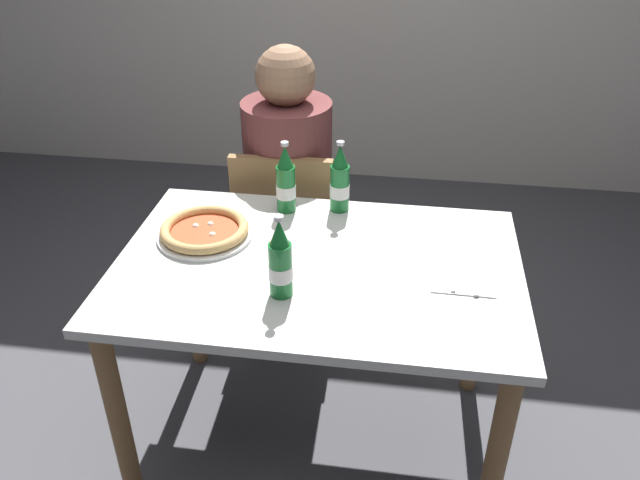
# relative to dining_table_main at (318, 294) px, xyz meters

# --- Properties ---
(ground_plane) EXTENTS (8.00, 8.00, 0.00)m
(ground_plane) POSITION_rel_dining_table_main_xyz_m (0.00, 0.00, -0.64)
(ground_plane) COLOR #4C4C51
(dining_table_main) EXTENTS (1.20, 0.80, 0.75)m
(dining_table_main) POSITION_rel_dining_table_main_xyz_m (0.00, 0.00, 0.00)
(dining_table_main) COLOR silver
(dining_table_main) RESTS_ON ground_plane
(chair_behind_table) EXTENTS (0.41, 0.41, 0.85)m
(chair_behind_table) POSITION_rel_dining_table_main_xyz_m (-0.21, 0.61, -0.15)
(chair_behind_table) COLOR olive
(chair_behind_table) RESTS_ON ground_plane
(diner_seated) EXTENTS (0.34, 0.34, 1.21)m
(diner_seated) POSITION_rel_dining_table_main_xyz_m (-0.21, 0.66, -0.05)
(diner_seated) COLOR #2D3342
(diner_seated) RESTS_ON ground_plane
(pizza_margherita_near) EXTENTS (0.30, 0.30, 0.04)m
(pizza_margherita_near) POSITION_rel_dining_table_main_xyz_m (-0.37, 0.10, 0.14)
(pizza_margherita_near) COLOR white
(pizza_margherita_near) RESTS_ON dining_table_main
(beer_bottle_left) EXTENTS (0.07, 0.07, 0.25)m
(beer_bottle_left) POSITION_rel_dining_table_main_xyz_m (-0.15, 0.31, 0.22)
(beer_bottle_left) COLOR #196B2D
(beer_bottle_left) RESTS_ON dining_table_main
(beer_bottle_center) EXTENTS (0.07, 0.07, 0.25)m
(beer_bottle_center) POSITION_rel_dining_table_main_xyz_m (0.02, 0.34, 0.22)
(beer_bottle_center) COLOR #196B2D
(beer_bottle_center) RESTS_ON dining_table_main
(beer_bottle_right) EXTENTS (0.07, 0.07, 0.25)m
(beer_bottle_right) POSITION_rel_dining_table_main_xyz_m (-0.08, -0.16, 0.22)
(beer_bottle_right) COLOR #196B2D
(beer_bottle_right) RESTS_ON dining_table_main
(napkin_with_cutlery) EXTENTS (0.18, 0.19, 0.01)m
(napkin_with_cutlery) POSITION_rel_dining_table_main_xyz_m (0.42, -0.01, 0.12)
(napkin_with_cutlery) COLOR white
(napkin_with_cutlery) RESTS_ON dining_table_main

